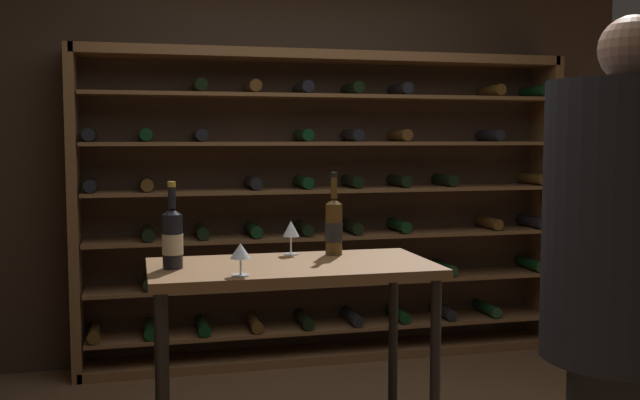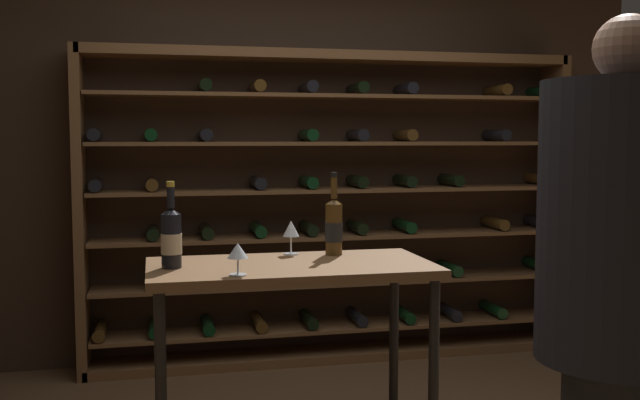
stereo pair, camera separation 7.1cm
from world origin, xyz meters
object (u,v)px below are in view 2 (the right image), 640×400
at_px(person_bystander_red_print, 620,290).
at_px(wine_bottle_black_capsule, 171,237).
at_px(tasting_table, 291,289).
at_px(wine_glass_stemmed_left, 291,230).
at_px(wine_rack, 332,210).
at_px(wine_glass_stemmed_right, 238,252).
at_px(wine_bottle_gold_foil, 334,226).

height_order(person_bystander_red_print, wine_bottle_black_capsule, person_bystander_red_print).
bearing_deg(person_bystander_red_print, wine_bottle_black_capsule, 131.05).
height_order(tasting_table, wine_glass_stemmed_left, wine_glass_stemmed_left).
bearing_deg(wine_bottle_black_capsule, tasting_table, -1.14).
xyz_separation_m(tasting_table, wine_glass_stemmed_left, (0.05, 0.24, 0.22)).
xyz_separation_m(wine_rack, tasting_table, (-0.59, -1.65, -0.17)).
relative_size(wine_bottle_black_capsule, wine_glass_stemmed_left, 2.29).
relative_size(wine_rack, wine_glass_stemmed_right, 25.70).
bearing_deg(wine_glass_stemmed_right, wine_rack, 66.01).
xyz_separation_m(wine_glass_stemmed_left, wine_glass_stemmed_right, (-0.29, -0.46, -0.02)).
distance_m(wine_bottle_black_capsule, wine_glass_stemmed_right, 0.34).
xyz_separation_m(wine_bottle_gold_foil, wine_glass_stemmed_left, (-0.19, 0.05, -0.02)).
bearing_deg(wine_glass_stemmed_left, wine_bottle_gold_foil, -15.18).
distance_m(wine_rack, tasting_table, 1.76).
distance_m(wine_bottle_gold_foil, wine_glass_stemmed_left, 0.19).
height_order(wine_glass_stemmed_left, wine_glass_stemmed_right, wine_glass_stemmed_left).
xyz_separation_m(tasting_table, wine_bottle_black_capsule, (-0.49, 0.01, 0.24)).
bearing_deg(wine_bottle_gold_foil, wine_glass_stemmed_left, 164.82).
bearing_deg(wine_bottle_gold_foil, wine_glass_stemmed_right, -139.64).
xyz_separation_m(wine_bottle_black_capsule, wine_bottle_gold_foil, (0.72, 0.18, 0.01)).
xyz_separation_m(wine_rack, wine_bottle_black_capsule, (-1.08, -1.64, 0.07)).
xyz_separation_m(person_bystander_red_print, wine_glass_stemmed_left, (-0.77, 1.30, 0.05)).
bearing_deg(wine_bottle_black_capsule, wine_bottle_gold_foil, 13.68).
bearing_deg(wine_glass_stemmed_right, wine_bottle_black_capsule, 136.39).
relative_size(wine_rack, person_bystander_red_print, 1.77).
relative_size(wine_rack, wine_bottle_gold_foil, 8.64).
bearing_deg(person_bystander_red_print, tasting_table, 117.96).
bearing_deg(wine_bottle_black_capsule, person_bystander_red_print, -39.44).
bearing_deg(wine_bottle_black_capsule, wine_glass_stemmed_right, -43.61).
bearing_deg(wine_rack, wine_glass_stemmed_right, -113.99).
xyz_separation_m(tasting_table, wine_glass_stemmed_right, (-0.25, -0.22, 0.20)).
bearing_deg(wine_rack, person_bystander_red_print, -85.15).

